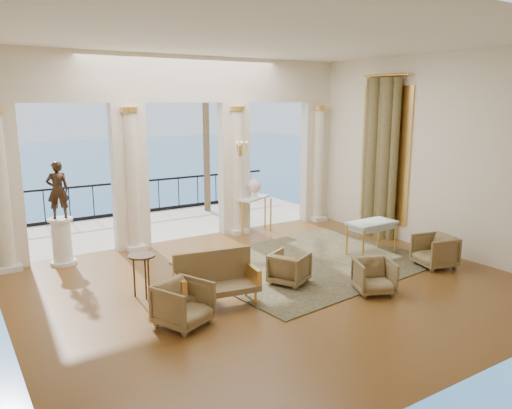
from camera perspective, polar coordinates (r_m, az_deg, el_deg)
floor at (r=9.61m, az=1.95°, el=-9.24°), size 9.00×9.00×0.00m
room_walls at (r=8.10m, az=6.62°, el=7.69°), size 9.00×9.00×9.00m
arcade at (r=12.34m, az=-8.17°, el=7.65°), size 9.00×0.56×4.50m
terrace at (r=14.56m, az=-11.11°, el=-2.34°), size 10.00×3.60×0.10m
balustrade at (r=15.93m, az=-13.31°, el=0.47°), size 9.00×0.06×1.03m
palm_tree at (r=15.69m, az=-5.85°, el=14.08°), size 2.00×2.00×4.50m
curtain at (r=13.00m, az=13.95°, el=5.13°), size 0.33×1.40×4.09m
window_frame at (r=13.12m, az=14.54°, el=5.52°), size 0.04×1.60×3.40m
wall_sconce at (r=12.74m, az=-1.76°, el=6.29°), size 0.30×0.11×0.33m
rug at (r=10.93m, az=6.15°, el=-6.61°), size 5.18×4.24×0.02m
armchair_a at (r=7.97m, az=-8.31°, el=-10.97°), size 0.95×0.93×0.76m
armchair_b at (r=9.40m, az=13.37°, el=-7.83°), size 0.86×0.84×0.68m
armchair_c at (r=11.18m, az=19.76°, el=-4.87°), size 0.83×0.87×0.75m
armchair_d at (r=9.62m, az=3.83°, el=-7.09°), size 0.84×0.86×0.68m
settee at (r=8.64m, az=-4.60°, el=-8.49°), size 1.47×0.81×0.92m
game_table at (r=11.58m, az=13.11°, el=-2.30°), size 1.13×0.62×0.77m
pedestal at (r=11.45m, az=-21.30°, el=-4.02°), size 0.55×0.55×1.01m
statue at (r=11.21m, az=-21.73°, el=1.56°), size 0.45×0.31×1.21m
console_table at (r=13.21m, az=-0.22°, el=0.16°), size 1.07×0.77×0.95m
urn at (r=13.13m, az=-0.22°, el=2.01°), size 0.36×0.36×0.47m
side_table at (r=9.10m, az=-12.89°, el=-6.29°), size 0.48×0.48×0.78m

